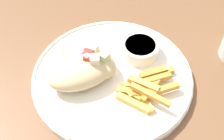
{
  "coord_description": "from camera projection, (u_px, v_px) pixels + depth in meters",
  "views": [
    {
      "loc": [
        0.15,
        -0.37,
        1.27
      ],
      "look_at": [
        0.03,
        -0.0,
        0.81
      ],
      "focal_mm": 50.0,
      "sensor_mm": 36.0,
      "label": 1
    }
  ],
  "objects": [
    {
      "name": "table",
      "position": [
        100.0,
        102.0,
        0.71
      ],
      "size": [
        1.11,
        1.11,
        0.78
      ],
      "color": "brown",
      "rests_on": "ground_plane"
    },
    {
      "name": "pita_sandwich_near",
      "position": [
        82.0,
        71.0,
        0.59
      ],
      "size": [
        0.15,
        0.15,
        0.06
      ],
      "rotation": [
        0.0,
        0.0,
        0.77
      ],
      "color": "beige",
      "rests_on": "plate"
    },
    {
      "name": "pita_sandwich_far",
      "position": [
        88.0,
        57.0,
        0.61
      ],
      "size": [
        0.15,
        0.12,
        0.06
      ],
      "rotation": [
        0.0,
        0.0,
        -0.36
      ],
      "color": "beige",
      "rests_on": "plate"
    },
    {
      "name": "sauce_ramekin",
      "position": [
        140.0,
        48.0,
        0.64
      ],
      "size": [
        0.08,
        0.08,
        0.03
      ],
      "color": "white",
      "rests_on": "plate"
    },
    {
      "name": "plate",
      "position": [
        112.0,
        78.0,
        0.62
      ],
      "size": [
        0.32,
        0.32,
        0.02
      ],
      "color": "white",
      "rests_on": "table"
    },
    {
      "name": "fries_pile",
      "position": [
        146.0,
        88.0,
        0.59
      ],
      "size": [
        0.11,
        0.12,
        0.03
      ],
      "color": "gold",
      "rests_on": "plate"
    }
  ]
}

